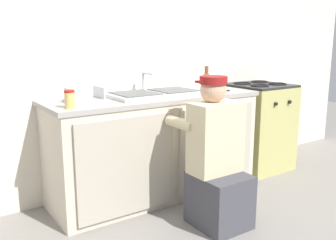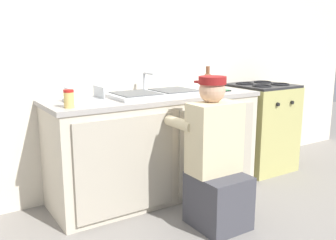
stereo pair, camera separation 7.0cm
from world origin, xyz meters
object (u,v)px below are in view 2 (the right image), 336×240
at_px(condiment_jar, 69,99).
at_px(stove_range, 260,127).
at_px(sink_double_basin, 155,93).
at_px(vase_decorative, 208,82).
at_px(plumber_person, 216,165).
at_px(dish_rack_tray, 85,98).
at_px(cell_phone, 223,90).

bearing_deg(condiment_jar, stove_range, 5.03).
height_order(sink_double_basin, stove_range, sink_double_basin).
relative_size(sink_double_basin, vase_decorative, 3.48).
distance_m(plumber_person, vase_decorative, 0.99).
height_order(stove_range, condiment_jar, condiment_jar).
height_order(plumber_person, vase_decorative, vase_decorative).
height_order(plumber_person, condiment_jar, plumber_person).
xyz_separation_m(stove_range, plumber_person, (-1.21, -0.72, 0.00)).
bearing_deg(plumber_person, stove_range, 30.73).
xyz_separation_m(plumber_person, vase_decorative, (0.47, 0.69, 0.52)).
relative_size(plumber_person, dish_rack_tray, 3.94).
relative_size(condiment_jar, cell_phone, 0.91).
relative_size(plumber_person, vase_decorative, 4.80).
bearing_deg(dish_rack_tray, condiment_jar, -133.01).
bearing_deg(sink_double_basin, vase_decorative, -2.96).
bearing_deg(cell_phone, dish_rack_tray, 175.91).
bearing_deg(cell_phone, condiment_jar, -175.93).
bearing_deg(cell_phone, stove_range, 7.45).
bearing_deg(vase_decorative, cell_phone, -18.85).
height_order(cell_phone, vase_decorative, vase_decorative).
height_order(stove_range, dish_rack_tray, dish_rack_tray).
relative_size(sink_double_basin, condiment_jar, 6.25).
xyz_separation_m(condiment_jar, dish_rack_tray, (0.19, 0.20, -0.04)).
bearing_deg(stove_range, vase_decorative, -178.00).
distance_m(vase_decorative, dish_rack_tray, 1.17).
relative_size(cell_phone, vase_decorative, 0.61).
xyz_separation_m(sink_double_basin, cell_phone, (0.70, -0.08, -0.01)).
bearing_deg(dish_rack_tray, stove_range, -0.50).
height_order(plumber_person, cell_phone, plumber_person).
distance_m(plumber_person, cell_phone, 0.99).
bearing_deg(plumber_person, condiment_jar, 148.98).
relative_size(stove_range, dish_rack_tray, 3.29).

